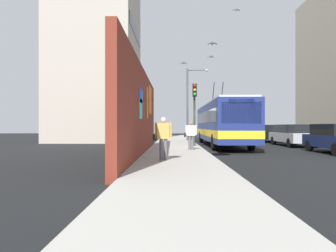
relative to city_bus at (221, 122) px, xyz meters
The scene contains 13 objects.
ground_plane 4.25m from the city_bus, 152.31° to the left, with size 80.00×80.00×0.00m, color black.
sidewalk_slab 5.11m from the city_bus, 135.25° to the left, with size 48.00×3.20×0.15m, color #9E9B93.
graffiti_wall 8.95m from the city_bus, 144.85° to the left, with size 14.21×0.32×4.22m.
building_far_left 14.40m from the city_bus, 57.57° to the left, with size 9.25×7.47×15.79m.
city_bus is the anchor object (origin of this frame).
parked_car_silver 5.28m from the city_bus, 91.08° to the right, with size 4.88×1.94×1.58m.
parked_car_black 7.77m from the city_bus, 42.37° to the right, with size 4.36×1.87×1.58m.
pedestrian_near_wall 11.15m from the city_bus, 159.08° to the left, with size 0.22×0.74×1.66m.
pedestrian_at_curb 6.07m from the city_bus, 154.61° to the left, with size 0.22×0.72×1.57m.
traffic_light 3.33m from the city_bus, 136.29° to the left, with size 0.49×0.28×4.14m.
street_lamp 6.00m from the city_bus, 21.27° to the left, with size 0.44×1.98×6.61m.
flying_pigeons 6.10m from the city_bus, 163.14° to the left, with size 10.97×4.35×3.94m.
curbside_puddle 6.87m from the city_bus, 169.59° to the left, with size 1.18×1.18×0.00m, color black.
Camera 1 is at (-18.30, 1.81, 1.47)m, focal length 31.35 mm.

